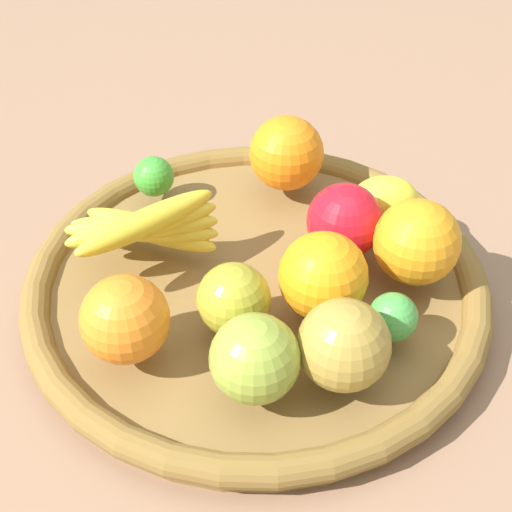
# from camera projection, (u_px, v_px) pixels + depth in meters

# --- Properties ---
(ground_plane) EXTENTS (2.40, 2.40, 0.00)m
(ground_plane) POSITION_uv_depth(u_px,v_px,m) (256.00, 299.00, 0.78)
(ground_plane) COLOR #916C53
(ground_plane) RESTS_ON ground
(basket) EXTENTS (0.47, 0.47, 0.04)m
(basket) POSITION_uv_depth(u_px,v_px,m) (256.00, 286.00, 0.77)
(basket) COLOR olive
(basket) RESTS_ON ground_plane
(orange_3) EXTENTS (0.10, 0.10, 0.08)m
(orange_3) POSITION_uv_depth(u_px,v_px,m) (417.00, 242.00, 0.72)
(orange_3) COLOR orange
(orange_3) RESTS_ON basket
(orange_1) EXTENTS (0.09, 0.09, 0.08)m
(orange_1) POSITION_uv_depth(u_px,v_px,m) (286.00, 153.00, 0.84)
(orange_1) COLOR orange
(orange_1) RESTS_ON basket
(banana_bunch) EXTENTS (0.14, 0.15, 0.07)m
(banana_bunch) POSITION_uv_depth(u_px,v_px,m) (145.00, 226.00, 0.75)
(banana_bunch) COLOR yellow
(banana_bunch) RESTS_ON basket
(lemon_0) EXTENTS (0.07, 0.08, 0.05)m
(lemon_0) POSITION_uv_depth(u_px,v_px,m) (385.00, 201.00, 0.80)
(lemon_0) COLOR yellow
(lemon_0) RESTS_ON basket
(apple_0) EXTENTS (0.10, 0.10, 0.08)m
(apple_0) POSITION_uv_depth(u_px,v_px,m) (255.00, 359.00, 0.62)
(apple_0) COLOR #92A73B
(apple_0) RESTS_ON basket
(orange_2) EXTENTS (0.12, 0.12, 0.08)m
(orange_2) POSITION_uv_depth(u_px,v_px,m) (323.00, 276.00, 0.69)
(orange_2) COLOR orange
(orange_2) RESTS_ON basket
(lime_0) EXTENTS (0.05, 0.05, 0.05)m
(lime_0) POSITION_uv_depth(u_px,v_px,m) (393.00, 317.00, 0.68)
(lime_0) COLOR green
(lime_0) RESTS_ON basket
(apple_2) EXTENTS (0.09, 0.09, 0.08)m
(apple_2) POSITION_uv_depth(u_px,v_px,m) (345.00, 221.00, 0.75)
(apple_2) COLOR red
(apple_2) RESTS_ON basket
(orange_0) EXTENTS (0.10, 0.10, 0.08)m
(orange_0) POSITION_uv_depth(u_px,v_px,m) (125.00, 319.00, 0.65)
(orange_0) COLOR orange
(orange_0) RESTS_ON basket
(lime_1) EXTENTS (0.06, 0.06, 0.04)m
(lime_1) POSITION_uv_depth(u_px,v_px,m) (154.00, 176.00, 0.84)
(lime_1) COLOR green
(lime_1) RESTS_ON basket
(apple_3) EXTENTS (0.10, 0.10, 0.07)m
(apple_3) POSITION_uv_depth(u_px,v_px,m) (234.00, 299.00, 0.68)
(apple_3) COLOR #A39F2B
(apple_3) RESTS_ON basket
(apple_1) EXTENTS (0.11, 0.11, 0.08)m
(apple_1) POSITION_uv_depth(u_px,v_px,m) (344.00, 345.00, 0.63)
(apple_1) COLOR #A98A3A
(apple_1) RESTS_ON basket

